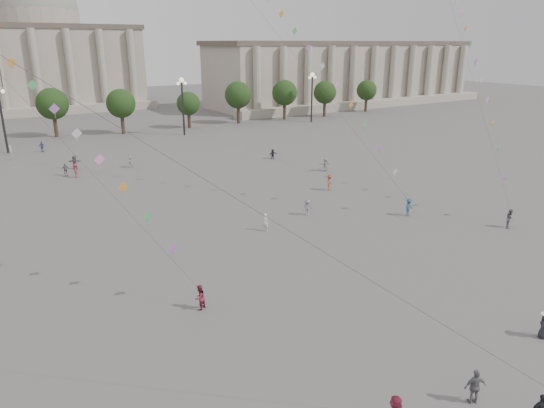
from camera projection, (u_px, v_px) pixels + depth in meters
ground at (404, 341)px, 28.55m from camera, size 360.00×360.00×0.00m
hall_east at (346, 73)px, 139.15m from camera, size 84.00×26.22×17.20m
hall_central at (42, 53)px, 127.92m from camera, size 48.30×34.30×35.50m
tree_row at (90, 107)px, 89.54m from camera, size 137.12×5.12×8.00m
lamp_post_mid_west at (0, 106)px, 74.93m from camera, size 2.00×0.90×10.65m
lamp_post_mid_east at (182, 96)px, 90.05m from camera, size 2.00×0.90×10.65m
lamp_post_far_east at (312, 88)px, 105.17m from camera, size 2.00×0.90×10.65m
person_crowd_0 at (42, 147)px, 77.78m from camera, size 1.07×0.73×1.68m
person_crowd_4 at (130, 162)px, 68.11m from camera, size 1.28×1.51×1.64m
person_crowd_6 at (307, 207)px, 49.14m from camera, size 1.14×0.73×1.68m
person_crowd_7 at (325, 164)px, 66.22m from camera, size 1.71×0.55×1.84m
person_crowd_8 at (330, 182)px, 57.45m from camera, size 1.42×1.37×1.95m
person_crowd_9 at (273, 154)px, 73.08m from camera, size 1.44×0.59×1.51m
person_crowd_10 at (11, 150)px, 75.55m from camera, size 0.48×0.62×1.53m
person_crowd_12 at (75, 162)px, 67.20m from camera, size 1.84×1.37×1.93m
person_crowd_13 at (265, 222)px, 45.06m from camera, size 0.70×0.74×1.71m
person_crowd_16 at (65, 170)px, 63.79m from camera, size 1.05×0.56×1.70m
person_crowd_17 at (76, 171)px, 63.01m from camera, size 0.69×1.19×1.83m
tourist_3 at (475, 387)px, 23.38m from camera, size 1.19×0.84×1.87m
kite_flyer_0 at (200, 297)px, 31.70m from camera, size 1.06×0.99×1.74m
kite_flyer_1 at (409, 207)px, 48.95m from camera, size 1.33×0.97×1.85m
kite_flyer_2 at (510, 218)px, 45.82m from camera, size 1.13×1.08×1.83m
hat_person at (544, 325)px, 28.64m from camera, size 0.88×0.66×1.69m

